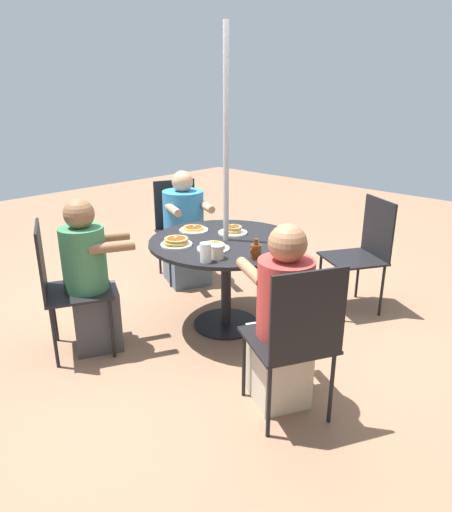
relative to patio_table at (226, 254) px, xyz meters
name	(u,v)px	position (x,y,z in m)	size (l,w,h in m)	color
ground_plane	(226,324)	(0.00, 0.00, -0.62)	(12.00, 12.00, 0.00)	#8C664C
patio_table	(226,254)	(0.00, 0.00, 0.00)	(1.19, 1.19, 0.73)	black
umbrella_pole	(226,189)	(0.00, 0.00, 0.51)	(0.04, 0.04, 2.25)	#ADADB2
patio_chair_north	(179,223)	(-0.48, -1.11, -0.06)	(0.59, 0.59, 0.97)	black
diner_north	(185,234)	(-0.40, -0.94, -0.12)	(0.55, 0.61, 1.10)	slate
patio_chair_east	(63,282)	(1.08, -0.54, -0.06)	(0.60, 0.60, 0.97)	black
diner_east	(90,282)	(0.92, -0.46, -0.09)	(0.54, 0.48, 1.13)	#3D3D42
patio_chair_south	(296,335)	(0.57, 1.07, -0.06)	(0.61, 0.61, 0.97)	black
diner_south	(282,324)	(0.48, 0.91, -0.09)	(0.51, 0.58, 1.14)	beige
patio_chair_west	(363,248)	(-1.04, 0.62, -0.06)	(0.62, 0.62, 0.97)	black
pancake_plate_a	(176,242)	(0.35, -0.17, 0.14)	(0.24, 0.24, 0.07)	silver
pancake_plate_b	(285,241)	(-0.22, 0.39, 0.14)	(0.24, 0.24, 0.07)	silver
pancake_plate_c	(194,229)	(0.01, -0.36, 0.13)	(0.24, 0.24, 0.05)	silver
pancake_plate_d	(233,231)	(-0.16, -0.08, 0.14)	(0.24, 0.24, 0.07)	silver
pancake_plate_e	(213,247)	(0.23, 0.09, 0.13)	(0.24, 0.24, 0.05)	silver
syrup_bottle	(256,251)	(0.16, 0.44, 0.17)	(0.09, 0.07, 0.14)	#602D0F
coffee_cup	(217,252)	(0.34, 0.24, 0.16)	(0.09, 0.09, 0.10)	beige
drinking_glass_a	(206,253)	(0.44, 0.24, 0.18)	(0.08, 0.08, 0.13)	silver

